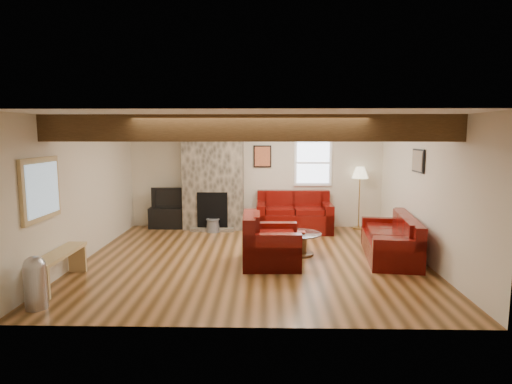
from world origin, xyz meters
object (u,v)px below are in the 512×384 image
floor_lamp (360,176)px  television (170,197)px  loveseat (294,212)px  coffee_table (299,244)px  sofa_three (390,237)px  armchair_red (271,239)px  tv_cabinet (171,218)px

floor_lamp → television: bearing=-179.7°
loveseat → coffee_table: bearing=-90.9°
sofa_three → television: bearing=-110.4°
armchair_red → television: 3.70m
sofa_three → loveseat: 2.61m
loveseat → floor_lamp: bearing=11.9°
tv_cabinet → television: bearing=0.0°
tv_cabinet → television: television is taller
sofa_three → coffee_table: 1.65m
tv_cabinet → floor_lamp: bearing=0.3°
loveseat → floor_lamp: (1.55, 0.32, 0.80)m
armchair_red → tv_cabinet: bearing=38.7°
coffee_table → television: bearing=142.3°
loveseat → television: size_ratio=2.01×
armchair_red → tv_cabinet: size_ratio=1.10×
television → floor_lamp: 4.50m
sofa_three → armchair_red: bearing=-70.6°
coffee_table → tv_cabinet: bearing=142.3°
armchair_red → coffee_table: bearing=-41.8°
tv_cabinet → television: size_ratio=1.16×
television → floor_lamp: (4.47, 0.02, 0.52)m
tv_cabinet → television: 0.49m
armchair_red → sofa_three: bearing=-79.0°
armchair_red → floor_lamp: floor_lamp is taller
television → floor_lamp: floor_lamp is taller
tv_cabinet → armchair_red: bearing=-50.1°
floor_lamp → armchair_red: bearing=-126.5°
sofa_three → loveseat: bearing=-135.1°
tv_cabinet → television: (0.00, 0.00, 0.49)m
floor_lamp → sofa_three: bearing=-88.9°
sofa_three → armchair_red: (-2.15, -0.47, 0.06)m
loveseat → armchair_red: (-0.56, -2.53, -0.01)m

